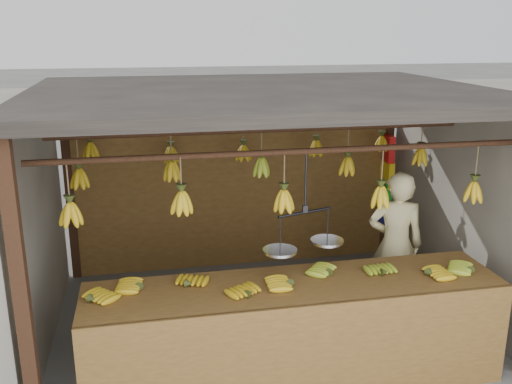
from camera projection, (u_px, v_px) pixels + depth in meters
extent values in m
plane|color=#5B5B57|center=(262.00, 318.00, 6.00)|extent=(80.00, 80.00, 0.00)
cube|color=black|center=(22.00, 301.00, 3.88)|extent=(0.10, 0.10, 2.30)
cube|color=black|center=(69.00, 186.00, 6.71)|extent=(0.10, 0.10, 2.30)
cube|color=black|center=(387.00, 170.00, 7.48)|extent=(0.10, 0.10, 2.30)
cube|color=black|center=(262.00, 93.00, 5.35)|extent=(4.30, 3.30, 0.10)
cylinder|color=black|center=(289.00, 152.00, 4.50)|extent=(4.00, 0.05, 0.05)
cylinder|color=black|center=(262.00, 130.00, 5.45)|extent=(4.00, 0.05, 0.05)
cylinder|color=black|center=(243.00, 115.00, 6.39)|extent=(4.00, 0.05, 0.05)
cube|color=brown|center=(237.00, 197.00, 7.16)|extent=(4.00, 0.06, 1.80)
cube|color=brown|center=(296.00, 288.00, 4.74)|extent=(3.49, 0.78, 0.08)
cube|color=brown|center=(308.00, 357.00, 4.49)|extent=(3.49, 0.04, 0.90)
cube|color=black|center=(92.00, 383.00, 4.23)|extent=(0.07, 0.07, 0.82)
cube|color=black|center=(491.00, 336.00, 4.86)|extent=(0.07, 0.07, 0.82)
cube|color=black|center=(98.00, 336.00, 4.86)|extent=(0.07, 0.07, 0.82)
cube|color=black|center=(450.00, 301.00, 5.50)|extent=(0.07, 0.07, 0.82)
ellipsoid|color=#B48D13|center=(92.00, 300.00, 4.38)|extent=(0.30, 0.30, 0.06)
ellipsoid|color=#B48D13|center=(140.00, 286.00, 4.63)|extent=(0.27, 0.22, 0.06)
ellipsoid|color=#B48D13|center=(189.00, 285.00, 4.64)|extent=(0.26, 0.29, 0.06)
ellipsoid|color=#B48D13|center=(250.00, 294.00, 4.48)|extent=(0.27, 0.30, 0.06)
ellipsoid|color=#B48D13|center=(289.00, 283.00, 4.68)|extent=(0.25, 0.19, 0.06)
ellipsoid|color=#92A523|center=(331.00, 272.00, 4.89)|extent=(0.30, 0.29, 0.06)
ellipsoid|color=#92A523|center=(384.00, 273.00, 4.86)|extent=(0.19, 0.25, 0.06)
ellipsoid|color=#B48D13|center=(430.00, 274.00, 4.84)|extent=(0.25, 0.20, 0.06)
ellipsoid|color=#92A523|center=(471.00, 269.00, 4.93)|extent=(0.30, 0.29, 0.06)
ellipsoid|color=#B48D13|center=(71.00, 214.00, 4.29)|extent=(0.16, 0.16, 0.28)
ellipsoid|color=#B48D13|center=(182.00, 203.00, 4.41)|extent=(0.16, 0.16, 0.28)
ellipsoid|color=#B48D13|center=(284.00, 201.00, 4.64)|extent=(0.16, 0.16, 0.28)
ellipsoid|color=#B48D13|center=(380.00, 197.00, 4.81)|extent=(0.16, 0.16, 0.28)
ellipsoid|color=#B48D13|center=(473.00, 192.00, 4.95)|extent=(0.16, 0.16, 0.28)
ellipsoid|color=#B48D13|center=(80.00, 179.00, 5.25)|extent=(0.16, 0.16, 0.28)
ellipsoid|color=#B48D13|center=(172.00, 171.00, 5.36)|extent=(0.16, 0.16, 0.28)
ellipsoid|color=#92A523|center=(261.00, 167.00, 5.54)|extent=(0.16, 0.16, 0.28)
ellipsoid|color=#B48D13|center=(347.00, 166.00, 5.74)|extent=(0.16, 0.16, 0.28)
ellipsoid|color=#B48D13|center=(420.00, 157.00, 5.90)|extent=(0.16, 0.16, 0.28)
ellipsoid|color=#B48D13|center=(91.00, 151.00, 6.18)|extent=(0.16, 0.16, 0.28)
ellipsoid|color=#B48D13|center=(171.00, 155.00, 6.38)|extent=(0.16, 0.16, 0.28)
ellipsoid|color=#B48D13|center=(244.00, 153.00, 6.50)|extent=(0.16, 0.16, 0.28)
ellipsoid|color=#B48D13|center=(316.00, 148.00, 6.62)|extent=(0.16, 0.16, 0.28)
ellipsoid|color=#B48D13|center=(381.00, 143.00, 6.79)|extent=(0.16, 0.16, 0.28)
cylinder|color=black|center=(306.00, 182.00, 4.60)|extent=(0.02, 0.02, 0.51)
cylinder|color=black|center=(305.00, 212.00, 4.68)|extent=(0.49, 0.17, 0.02)
cylinder|color=silver|center=(280.00, 251.00, 4.65)|extent=(0.27, 0.27, 0.02)
cylinder|color=silver|center=(327.00, 242.00, 4.87)|extent=(0.27, 0.27, 0.02)
imported|color=beige|center=(395.00, 245.00, 5.91)|extent=(0.65, 0.52, 1.56)
cube|color=red|center=(389.00, 149.00, 7.24)|extent=(0.08, 0.26, 0.34)
cube|color=yellow|center=(387.00, 174.00, 7.33)|extent=(0.08, 0.26, 0.34)
cube|color=#199926|center=(386.00, 194.00, 7.41)|extent=(0.08, 0.26, 0.34)
cube|color=#1426BF|center=(384.00, 213.00, 7.48)|extent=(0.08, 0.26, 0.34)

